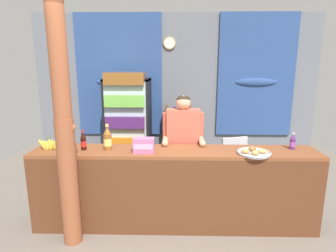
% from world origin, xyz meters
% --- Properties ---
extents(ground_plane, '(7.15, 7.15, 0.00)m').
position_xyz_m(ground_plane, '(0.00, 1.10, 0.00)').
color(ground_plane, slate).
extents(back_wall_curtained, '(5.37, 0.22, 2.88)m').
position_xyz_m(back_wall_curtained, '(0.02, 2.79, 1.48)').
color(back_wall_curtained, slate).
rests_on(back_wall_curtained, ground).
extents(stall_counter, '(3.35, 0.49, 0.96)m').
position_xyz_m(stall_counter, '(-0.02, 0.39, 0.59)').
color(stall_counter, brown).
rests_on(stall_counter, ground).
extents(timber_post, '(0.22, 0.20, 2.81)m').
position_xyz_m(timber_post, '(-1.16, 0.13, 1.35)').
color(timber_post, '#995133').
rests_on(timber_post, ground).
extents(drink_fridge, '(0.79, 0.76, 1.82)m').
position_xyz_m(drink_fridge, '(-0.86, 2.26, 1.00)').
color(drink_fridge, black).
rests_on(drink_fridge, ground).
extents(bottle_shelf_rack, '(0.48, 0.28, 1.22)m').
position_xyz_m(bottle_shelf_rack, '(0.04, 2.48, 0.64)').
color(bottle_shelf_rack, brown).
rests_on(bottle_shelf_rack, ground).
extents(plastic_lawn_chair, '(0.55, 0.55, 0.86)m').
position_xyz_m(plastic_lawn_chair, '(0.86, 1.61, 0.49)').
color(plastic_lawn_chair, silver).
rests_on(plastic_lawn_chair, ground).
extents(shopkeeper, '(0.54, 0.42, 1.56)m').
position_xyz_m(shopkeeper, '(0.09, 0.91, 0.99)').
color(shopkeeper, '#28282D').
rests_on(shopkeeper, ground).
extents(soda_bottle_iced_tea, '(0.10, 0.10, 0.31)m').
position_xyz_m(soda_bottle_iced_tea, '(-0.80, 0.49, 1.09)').
color(soda_bottle_iced_tea, brown).
rests_on(soda_bottle_iced_tea, stall_counter).
extents(soda_bottle_cola, '(0.07, 0.07, 0.24)m').
position_xyz_m(soda_bottle_cola, '(-1.09, 0.49, 1.06)').
color(soda_bottle_cola, black).
rests_on(soda_bottle_cola, stall_counter).
extents(soda_bottle_orange_soda, '(0.06, 0.06, 0.22)m').
position_xyz_m(soda_bottle_orange_soda, '(-1.17, 0.37, 1.06)').
color(soda_bottle_orange_soda, orange).
rests_on(soda_bottle_orange_soda, stall_counter).
extents(soda_bottle_grape_soda, '(0.07, 0.07, 0.20)m').
position_xyz_m(soda_bottle_grape_soda, '(1.38, 0.57, 1.05)').
color(soda_bottle_grape_soda, '#56286B').
rests_on(soda_bottle_grape_soda, stall_counter).
extents(snack_box_wafer, '(0.24, 0.14, 0.17)m').
position_xyz_m(snack_box_wafer, '(-0.37, 0.40, 1.05)').
color(snack_box_wafer, '#B76699').
rests_on(snack_box_wafer, stall_counter).
extents(pastry_tray, '(0.37, 0.37, 0.07)m').
position_xyz_m(pastry_tray, '(0.87, 0.36, 0.98)').
color(pastry_tray, '#BCBCC1').
rests_on(pastry_tray, stall_counter).
extents(banana_bunch, '(0.26, 0.06, 0.16)m').
position_xyz_m(banana_bunch, '(-1.50, 0.47, 1.02)').
color(banana_bunch, '#DBCC42').
rests_on(banana_bunch, stall_counter).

